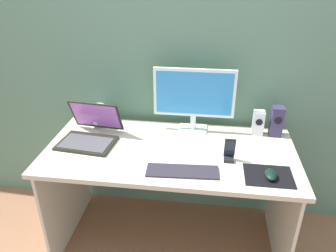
{
  "coord_description": "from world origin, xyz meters",
  "views": [
    {
      "loc": [
        0.2,
        -1.63,
        1.74
      ],
      "look_at": [
        -0.01,
        -0.02,
        0.9
      ],
      "focal_mm": 34.81,
      "sensor_mm": 36.0,
      "label": 1
    }
  ],
  "objects_px": {
    "monitor": "(194,97)",
    "speaker_right": "(277,121)",
    "fishbowl": "(99,115)",
    "mouse": "(271,175)",
    "speaker_near_monitor": "(258,123)",
    "keyboard_external": "(182,171)",
    "phone_in_dock": "(229,153)",
    "laptop": "(90,134)"
  },
  "relations": [
    {
      "from": "speaker_near_monitor",
      "to": "keyboard_external",
      "type": "xyz_separation_m",
      "value": [
        -0.44,
        -0.48,
        -0.08
      ]
    },
    {
      "from": "laptop",
      "to": "phone_in_dock",
      "type": "height_order",
      "value": "laptop"
    },
    {
      "from": "fishbowl",
      "to": "mouse",
      "type": "height_order",
      "value": "fishbowl"
    },
    {
      "from": "speaker_near_monitor",
      "to": "mouse",
      "type": "distance_m",
      "value": 0.48
    },
    {
      "from": "laptop",
      "to": "keyboard_external",
      "type": "bearing_deg",
      "value": -23.89
    },
    {
      "from": "monitor",
      "to": "phone_in_dock",
      "type": "height_order",
      "value": "monitor"
    },
    {
      "from": "monitor",
      "to": "speaker_near_monitor",
      "type": "xyz_separation_m",
      "value": [
        0.41,
        0.0,
        -0.15
      ]
    },
    {
      "from": "fishbowl",
      "to": "phone_in_dock",
      "type": "xyz_separation_m",
      "value": [
        0.85,
        -0.33,
        -0.03
      ]
    },
    {
      "from": "speaker_near_monitor",
      "to": "phone_in_dock",
      "type": "xyz_separation_m",
      "value": [
        -0.19,
        -0.34,
        -0.03
      ]
    },
    {
      "from": "speaker_near_monitor",
      "to": "keyboard_external",
      "type": "bearing_deg",
      "value": -132.16
    },
    {
      "from": "mouse",
      "to": "speaker_right",
      "type": "bearing_deg",
      "value": 80.37
    },
    {
      "from": "keyboard_external",
      "to": "phone_in_dock",
      "type": "relative_size",
      "value": 2.75
    },
    {
      "from": "monitor",
      "to": "speaker_right",
      "type": "relative_size",
      "value": 2.63
    },
    {
      "from": "monitor",
      "to": "phone_in_dock",
      "type": "xyz_separation_m",
      "value": [
        0.22,
        -0.33,
        -0.19
      ]
    },
    {
      "from": "monitor",
      "to": "laptop",
      "type": "bearing_deg",
      "value": -160.95
    },
    {
      "from": "fishbowl",
      "to": "phone_in_dock",
      "type": "relative_size",
      "value": 1.17
    },
    {
      "from": "speaker_near_monitor",
      "to": "keyboard_external",
      "type": "height_order",
      "value": "speaker_near_monitor"
    },
    {
      "from": "speaker_near_monitor",
      "to": "fishbowl",
      "type": "bearing_deg",
      "value": -179.42
    },
    {
      "from": "fishbowl",
      "to": "mouse",
      "type": "distance_m",
      "value": 1.15
    },
    {
      "from": "speaker_right",
      "to": "keyboard_external",
      "type": "xyz_separation_m",
      "value": [
        -0.55,
        -0.48,
        -0.09
      ]
    },
    {
      "from": "keyboard_external",
      "to": "mouse",
      "type": "xyz_separation_m",
      "value": [
        0.45,
        0.01,
        0.02
      ]
    },
    {
      "from": "monitor",
      "to": "speaker_near_monitor",
      "type": "relative_size",
      "value": 3.19
    },
    {
      "from": "mouse",
      "to": "keyboard_external",
      "type": "bearing_deg",
      "value": -177.53
    },
    {
      "from": "keyboard_external",
      "to": "phone_in_dock",
      "type": "xyz_separation_m",
      "value": [
        0.25,
        0.15,
        0.04
      ]
    },
    {
      "from": "speaker_near_monitor",
      "to": "monitor",
      "type": "bearing_deg",
      "value": -179.56
    },
    {
      "from": "fishbowl",
      "to": "mouse",
      "type": "xyz_separation_m",
      "value": [
        1.05,
        -0.46,
        -0.06
      ]
    },
    {
      "from": "laptop",
      "to": "mouse",
      "type": "relative_size",
      "value": 3.61
    },
    {
      "from": "speaker_right",
      "to": "mouse",
      "type": "bearing_deg",
      "value": -101.12
    },
    {
      "from": "laptop",
      "to": "phone_in_dock",
      "type": "bearing_deg",
      "value": -7.95
    },
    {
      "from": "speaker_right",
      "to": "speaker_near_monitor",
      "type": "height_order",
      "value": "speaker_right"
    },
    {
      "from": "monitor",
      "to": "phone_in_dock",
      "type": "distance_m",
      "value": 0.44
    },
    {
      "from": "mouse",
      "to": "phone_in_dock",
      "type": "distance_m",
      "value": 0.25
    },
    {
      "from": "monitor",
      "to": "speaker_right",
      "type": "bearing_deg",
      "value": 0.35
    },
    {
      "from": "monitor",
      "to": "mouse",
      "type": "bearing_deg",
      "value": -47.69
    },
    {
      "from": "speaker_near_monitor",
      "to": "mouse",
      "type": "height_order",
      "value": "speaker_near_monitor"
    },
    {
      "from": "keyboard_external",
      "to": "monitor",
      "type": "bearing_deg",
      "value": 83.76
    },
    {
      "from": "mouse",
      "to": "laptop",
      "type": "bearing_deg",
      "value": 167.76
    },
    {
      "from": "speaker_near_monitor",
      "to": "mouse",
      "type": "relative_size",
      "value": 1.6
    },
    {
      "from": "fishbowl",
      "to": "speaker_near_monitor",
      "type": "bearing_deg",
      "value": 0.58
    },
    {
      "from": "fishbowl",
      "to": "phone_in_dock",
      "type": "bearing_deg",
      "value": -20.98
    },
    {
      "from": "monitor",
      "to": "speaker_right",
      "type": "distance_m",
      "value": 0.54
    },
    {
      "from": "monitor",
      "to": "fishbowl",
      "type": "distance_m",
      "value": 0.64
    }
  ]
}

